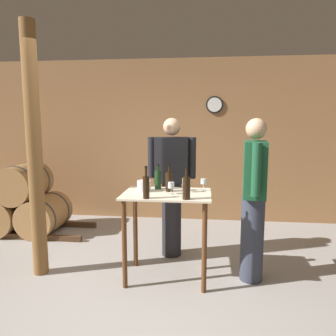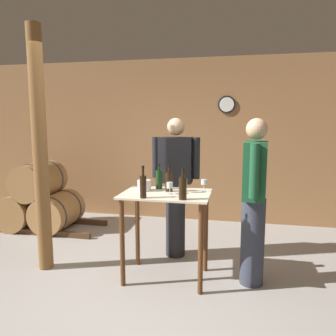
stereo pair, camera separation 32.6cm
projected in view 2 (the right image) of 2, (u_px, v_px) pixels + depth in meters
ground_plane at (139, 297)px, 3.16m from camera, size 14.00×14.00×0.00m
back_wall at (184, 141)px, 5.53m from camera, size 8.40×0.08×2.70m
barrel_rack at (40, 201)px, 5.15m from camera, size 1.97×0.77×1.06m
tasting_table at (166, 213)px, 3.45m from camera, size 0.92×0.64×0.94m
wooden_post at (40, 151)px, 3.60m from camera, size 0.16×0.16×2.70m
wine_bottle_far_left at (143, 186)px, 3.18m from camera, size 0.06×0.06×0.32m
wine_bottle_left at (159, 179)px, 3.61m from camera, size 0.07×0.07×0.28m
wine_bottle_center at (169, 181)px, 3.48m from camera, size 0.08×0.08×0.28m
wine_bottle_right at (183, 188)px, 3.11m from camera, size 0.07×0.07×0.30m
wine_glass_near_left at (170, 186)px, 3.35m from camera, size 0.06×0.06×0.13m
wine_glass_near_center at (184, 183)px, 3.41m from camera, size 0.06×0.06×0.15m
wine_glass_near_right at (204, 183)px, 3.49m from camera, size 0.06×0.06×0.13m
ice_bucket at (144, 185)px, 3.52m from camera, size 0.15×0.15×0.12m
person_host at (176, 184)px, 4.02m from camera, size 0.59×0.24×1.72m
person_visitor_with_scarf at (254, 199)px, 3.30m from camera, size 0.25×0.59×1.71m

